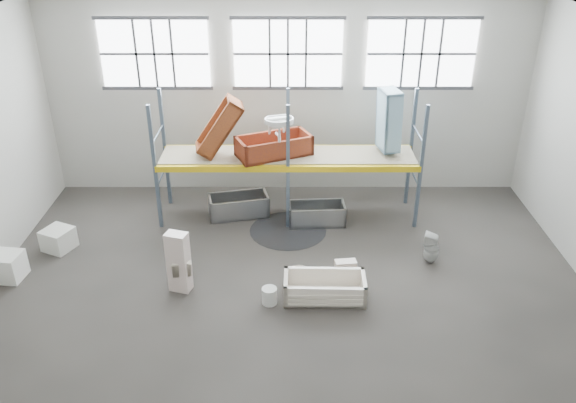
{
  "coord_description": "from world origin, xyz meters",
  "views": [
    {
      "loc": [
        -0.01,
        -9.1,
        6.99
      ],
      "look_at": [
        0.0,
        1.5,
        1.4
      ],
      "focal_mm": 36.46,
      "sensor_mm": 36.0,
      "label": 1
    }
  ],
  "objects_px": {
    "rust_tub_flat": "(274,146)",
    "carton_near": "(6,266)",
    "toilet_beige": "(183,269)",
    "cistern_tall": "(179,262)",
    "steel_tub_right": "(317,214)",
    "blue_tub_upright": "(389,120)",
    "toilet_white": "(431,248)",
    "bucket": "(269,296)",
    "steel_tub_left": "(239,205)",
    "bathtub_beige": "(325,288)"
  },
  "relations": [
    {
      "from": "rust_tub_flat",
      "to": "carton_near",
      "type": "height_order",
      "value": "rust_tub_flat"
    },
    {
      "from": "toilet_beige",
      "to": "cistern_tall",
      "type": "relative_size",
      "value": 0.54
    },
    {
      "from": "cistern_tall",
      "to": "carton_near",
      "type": "bearing_deg",
      "value": -169.34
    },
    {
      "from": "steel_tub_right",
      "to": "cistern_tall",
      "type": "bearing_deg",
      "value": -136.64
    },
    {
      "from": "blue_tub_upright",
      "to": "carton_near",
      "type": "bearing_deg",
      "value": -160.78
    },
    {
      "from": "steel_tub_right",
      "to": "rust_tub_flat",
      "type": "xyz_separation_m",
      "value": [
        -1.01,
        0.4,
        1.57
      ]
    },
    {
      "from": "steel_tub_right",
      "to": "rust_tub_flat",
      "type": "height_order",
      "value": "rust_tub_flat"
    },
    {
      "from": "cistern_tall",
      "to": "rust_tub_flat",
      "type": "xyz_separation_m",
      "value": [
        1.8,
        3.06,
        1.18
      ]
    },
    {
      "from": "toilet_beige",
      "to": "steel_tub_right",
      "type": "bearing_deg",
      "value": -146.19
    },
    {
      "from": "toilet_beige",
      "to": "toilet_white",
      "type": "height_order",
      "value": "toilet_white"
    },
    {
      "from": "bucket",
      "to": "blue_tub_upright",
      "type": "bearing_deg",
      "value": 53.84
    },
    {
      "from": "steel_tub_right",
      "to": "bucket",
      "type": "bearing_deg",
      "value": -108.45
    },
    {
      "from": "cistern_tall",
      "to": "rust_tub_flat",
      "type": "bearing_deg",
      "value": 76.34
    },
    {
      "from": "steel_tub_left",
      "to": "blue_tub_upright",
      "type": "distance_m",
      "value": 4.12
    },
    {
      "from": "cistern_tall",
      "to": "steel_tub_left",
      "type": "height_order",
      "value": "cistern_tall"
    },
    {
      "from": "toilet_white",
      "to": "bathtub_beige",
      "type": "bearing_deg",
      "value": -42.73
    },
    {
      "from": "toilet_beige",
      "to": "bucket",
      "type": "xyz_separation_m",
      "value": [
        1.75,
        -0.65,
        -0.17
      ]
    },
    {
      "from": "steel_tub_left",
      "to": "carton_near",
      "type": "height_order",
      "value": "carton_near"
    },
    {
      "from": "bathtub_beige",
      "to": "bucket",
      "type": "relative_size",
      "value": 4.65
    },
    {
      "from": "cistern_tall",
      "to": "toilet_white",
      "type": "distance_m",
      "value": 5.27
    },
    {
      "from": "cistern_tall",
      "to": "rust_tub_flat",
      "type": "relative_size",
      "value": 0.76
    },
    {
      "from": "steel_tub_left",
      "to": "blue_tub_upright",
      "type": "xyz_separation_m",
      "value": [
        3.52,
        0.16,
        2.13
      ]
    },
    {
      "from": "cistern_tall",
      "to": "toilet_beige",
      "type": "bearing_deg",
      "value": 100.23
    },
    {
      "from": "toilet_white",
      "to": "rust_tub_flat",
      "type": "height_order",
      "value": "rust_tub_flat"
    },
    {
      "from": "toilet_beige",
      "to": "steel_tub_left",
      "type": "xyz_separation_m",
      "value": [
        0.91,
        2.86,
        -0.08
      ]
    },
    {
      "from": "toilet_white",
      "to": "steel_tub_right",
      "type": "bearing_deg",
      "value": -106.42
    },
    {
      "from": "blue_tub_upright",
      "to": "bucket",
      "type": "xyz_separation_m",
      "value": [
        -2.68,
        -3.66,
        -2.23
      ]
    },
    {
      "from": "toilet_white",
      "to": "steel_tub_right",
      "type": "height_order",
      "value": "toilet_white"
    },
    {
      "from": "toilet_white",
      "to": "rust_tub_flat",
      "type": "bearing_deg",
      "value": -102.64
    },
    {
      "from": "toilet_beige",
      "to": "carton_near",
      "type": "bearing_deg",
      "value": -10.85
    },
    {
      "from": "steel_tub_right",
      "to": "rust_tub_flat",
      "type": "bearing_deg",
      "value": 158.27
    },
    {
      "from": "bathtub_beige",
      "to": "toilet_beige",
      "type": "xyz_separation_m",
      "value": [
        -2.82,
        0.47,
        0.11
      ]
    },
    {
      "from": "toilet_white",
      "to": "bucket",
      "type": "distance_m",
      "value": 3.69
    },
    {
      "from": "toilet_beige",
      "to": "steel_tub_left",
      "type": "relative_size",
      "value": 0.48
    },
    {
      "from": "toilet_white",
      "to": "steel_tub_left",
      "type": "height_order",
      "value": "toilet_white"
    },
    {
      "from": "blue_tub_upright",
      "to": "rust_tub_flat",
      "type": "bearing_deg",
      "value": -176.85
    },
    {
      "from": "toilet_beige",
      "to": "bathtub_beige",
      "type": "bearing_deg",
      "value": 162.96
    },
    {
      "from": "carton_near",
      "to": "rust_tub_flat",
      "type": "bearing_deg",
      "value": 26.21
    },
    {
      "from": "cistern_tall",
      "to": "rust_tub_flat",
      "type": "distance_m",
      "value": 3.74
    },
    {
      "from": "steel_tub_left",
      "to": "steel_tub_right",
      "type": "distance_m",
      "value": 1.92
    },
    {
      "from": "steel_tub_left",
      "to": "blue_tub_upright",
      "type": "bearing_deg",
      "value": 2.58
    },
    {
      "from": "bucket",
      "to": "bathtub_beige",
      "type": "bearing_deg",
      "value": 9.57
    },
    {
      "from": "bathtub_beige",
      "to": "toilet_beige",
      "type": "height_order",
      "value": "toilet_beige"
    },
    {
      "from": "steel_tub_right",
      "to": "carton_near",
      "type": "bearing_deg",
      "value": -160.59
    },
    {
      "from": "rust_tub_flat",
      "to": "cistern_tall",
      "type": "bearing_deg",
      "value": -120.53
    },
    {
      "from": "toilet_white",
      "to": "cistern_tall",
      "type": "bearing_deg",
      "value": -60.21
    },
    {
      "from": "cistern_tall",
      "to": "bucket",
      "type": "xyz_separation_m",
      "value": [
        1.78,
        -0.46,
        -0.47
      ]
    },
    {
      "from": "rust_tub_flat",
      "to": "bucket",
      "type": "relative_size",
      "value": 4.99
    },
    {
      "from": "bucket",
      "to": "cistern_tall",
      "type": "bearing_deg",
      "value": 165.59
    },
    {
      "from": "bathtub_beige",
      "to": "carton_near",
      "type": "xyz_separation_m",
      "value": [
        -6.45,
        0.67,
        0.05
      ]
    }
  ]
}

